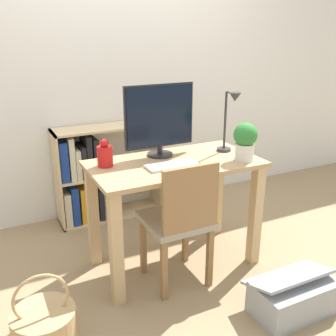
{
  "coord_description": "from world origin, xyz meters",
  "views": [
    {
      "loc": [
        -1.12,
        -2.17,
        1.59
      ],
      "look_at": [
        0.0,
        0.1,
        0.68
      ],
      "focal_mm": 42.0,
      "sensor_mm": 36.0,
      "label": 1
    }
  ],
  "objects_px": {
    "vase": "(105,155)",
    "storage_box": "(293,296)",
    "chair": "(180,219)",
    "monitor": "(159,118)",
    "keyboard": "(172,165)",
    "bookshelf": "(90,178)",
    "potted_plant": "(245,140)",
    "basket": "(45,328)",
    "desk_lamp": "(230,116)"
  },
  "relations": [
    {
      "from": "desk_lamp",
      "to": "monitor",
      "type": "bearing_deg",
      "value": 160.66
    },
    {
      "from": "monitor",
      "to": "keyboard",
      "type": "bearing_deg",
      "value": -97.0
    },
    {
      "from": "vase",
      "to": "potted_plant",
      "type": "xyz_separation_m",
      "value": [
        0.86,
        -0.29,
        0.06
      ]
    },
    {
      "from": "vase",
      "to": "chair",
      "type": "bearing_deg",
      "value": -45.24
    },
    {
      "from": "basket",
      "to": "bookshelf",
      "type": "bearing_deg",
      "value": 64.67
    },
    {
      "from": "monitor",
      "to": "keyboard",
      "type": "xyz_separation_m",
      "value": [
        -0.03,
        -0.24,
        -0.25
      ]
    },
    {
      "from": "monitor",
      "to": "keyboard",
      "type": "height_order",
      "value": "monitor"
    },
    {
      "from": "vase",
      "to": "basket",
      "type": "xyz_separation_m",
      "value": [
        -0.53,
        -0.53,
        -0.72
      ]
    },
    {
      "from": "keyboard",
      "to": "potted_plant",
      "type": "distance_m",
      "value": 0.51
    },
    {
      "from": "bookshelf",
      "to": "basket",
      "type": "distance_m",
      "value": 1.49
    },
    {
      "from": "potted_plant",
      "to": "bookshelf",
      "type": "distance_m",
      "value": 1.43
    },
    {
      "from": "monitor",
      "to": "basket",
      "type": "relative_size",
      "value": 1.12
    },
    {
      "from": "chair",
      "to": "bookshelf",
      "type": "xyz_separation_m",
      "value": [
        -0.26,
        1.15,
        -0.09
      ]
    },
    {
      "from": "vase",
      "to": "basket",
      "type": "relative_size",
      "value": 0.4
    },
    {
      "from": "vase",
      "to": "chair",
      "type": "relative_size",
      "value": 0.21
    },
    {
      "from": "vase",
      "to": "storage_box",
      "type": "relative_size",
      "value": 0.35
    },
    {
      "from": "chair",
      "to": "storage_box",
      "type": "bearing_deg",
      "value": -39.43
    },
    {
      "from": "basket",
      "to": "keyboard",
      "type": "bearing_deg",
      "value": 20.24
    },
    {
      "from": "keyboard",
      "to": "basket",
      "type": "distance_m",
      "value": 1.16
    },
    {
      "from": "vase",
      "to": "basket",
      "type": "distance_m",
      "value": 1.04
    },
    {
      "from": "monitor",
      "to": "vase",
      "type": "distance_m",
      "value": 0.45
    },
    {
      "from": "vase",
      "to": "storage_box",
      "type": "height_order",
      "value": "vase"
    },
    {
      "from": "monitor",
      "to": "bookshelf",
      "type": "xyz_separation_m",
      "value": [
        -0.31,
        0.75,
        -0.64
      ]
    },
    {
      "from": "chair",
      "to": "keyboard",
      "type": "bearing_deg",
      "value": 91.97
    },
    {
      "from": "chair",
      "to": "bookshelf",
      "type": "bearing_deg",
      "value": 111.85
    },
    {
      "from": "vase",
      "to": "desk_lamp",
      "type": "distance_m",
      "value": 0.89
    },
    {
      "from": "potted_plant",
      "to": "keyboard",
      "type": "bearing_deg",
      "value": 168.31
    },
    {
      "from": "potted_plant",
      "to": "basket",
      "type": "distance_m",
      "value": 1.61
    },
    {
      "from": "desk_lamp",
      "to": "bookshelf",
      "type": "distance_m",
      "value": 1.35
    },
    {
      "from": "desk_lamp",
      "to": "basket",
      "type": "xyz_separation_m",
      "value": [
        -1.39,
        -0.42,
        -0.9
      ]
    },
    {
      "from": "monitor",
      "to": "desk_lamp",
      "type": "distance_m",
      "value": 0.48
    },
    {
      "from": "potted_plant",
      "to": "bookshelf",
      "type": "height_order",
      "value": "potted_plant"
    },
    {
      "from": "monitor",
      "to": "chair",
      "type": "relative_size",
      "value": 0.58
    },
    {
      "from": "vase",
      "to": "bookshelf",
      "type": "relative_size",
      "value": 0.19
    },
    {
      "from": "vase",
      "to": "storage_box",
      "type": "xyz_separation_m",
      "value": [
        0.82,
        -0.89,
        -0.73
      ]
    },
    {
      "from": "bookshelf",
      "to": "potted_plant",
      "type": "bearing_deg",
      "value": -55.12
    },
    {
      "from": "desk_lamp",
      "to": "potted_plant",
      "type": "xyz_separation_m",
      "value": [
        -0.0,
        -0.18,
        -0.12
      ]
    },
    {
      "from": "monitor",
      "to": "storage_box",
      "type": "xyz_separation_m",
      "value": [
        0.42,
        -0.94,
        -0.91
      ]
    },
    {
      "from": "vase",
      "to": "potted_plant",
      "type": "height_order",
      "value": "potted_plant"
    },
    {
      "from": "bookshelf",
      "to": "basket",
      "type": "height_order",
      "value": "bookshelf"
    },
    {
      "from": "monitor",
      "to": "keyboard",
      "type": "relative_size",
      "value": 1.5
    },
    {
      "from": "chair",
      "to": "bookshelf",
      "type": "height_order",
      "value": "chair"
    },
    {
      "from": "keyboard",
      "to": "chair",
      "type": "bearing_deg",
      "value": -97.3
    },
    {
      "from": "monitor",
      "to": "basket",
      "type": "distance_m",
      "value": 1.42
    },
    {
      "from": "monitor",
      "to": "desk_lamp",
      "type": "bearing_deg",
      "value": -19.34
    },
    {
      "from": "vase",
      "to": "potted_plant",
      "type": "distance_m",
      "value": 0.91
    },
    {
      "from": "monitor",
      "to": "potted_plant",
      "type": "bearing_deg",
      "value": -37.22
    },
    {
      "from": "potted_plant",
      "to": "chair",
      "type": "relative_size",
      "value": 0.3
    },
    {
      "from": "keyboard",
      "to": "chair",
      "type": "relative_size",
      "value": 0.38
    },
    {
      "from": "bookshelf",
      "to": "keyboard",
      "type": "bearing_deg",
      "value": -74.33
    }
  ]
}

